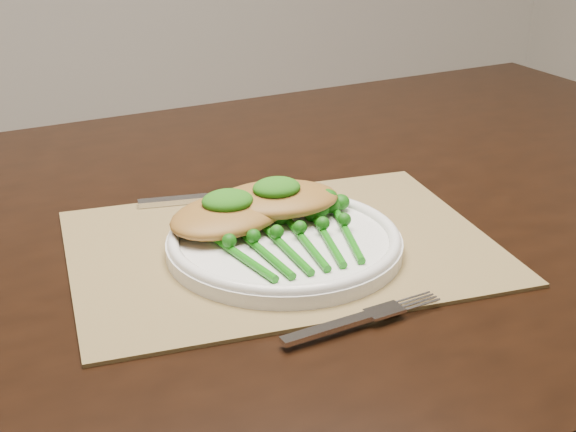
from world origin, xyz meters
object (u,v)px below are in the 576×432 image
object	(u,v)px
placemat	(282,247)
dinner_plate	(284,241)
chicken_fillet_left	(229,214)
broccolini_bundle	(295,244)

from	to	relation	value
placemat	dinner_plate	xyz separation A→B (m)	(-0.00, -0.01, 0.01)
placemat	chicken_fillet_left	xyz separation A→B (m)	(-0.05, 0.03, 0.03)
dinner_plate	broccolini_bundle	size ratio (longest dim) A/B	1.46
placemat	broccolini_bundle	xyz separation A→B (m)	(0.00, -0.04, 0.02)
chicken_fillet_left	dinner_plate	bearing A→B (deg)	-72.02
broccolini_bundle	dinner_plate	bearing A→B (deg)	92.65
chicken_fillet_left	broccolini_bundle	size ratio (longest dim) A/B	0.83
placemat	broccolini_bundle	bearing A→B (deg)	-86.96
placemat	chicken_fillet_left	distance (m)	0.06
dinner_plate	broccolini_bundle	distance (m)	0.03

